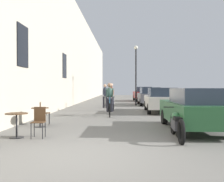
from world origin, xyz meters
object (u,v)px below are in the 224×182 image
object	(u,v)px
cafe_table_near	(17,120)
parked_motorcycle	(177,124)
pedestrian_near	(111,95)
cafe_table_mid	(40,113)
street_lamp	(136,68)
parked_car_second	(161,100)
cafe_chair_near_toward_street	(39,120)
cafe_chair_mid_toward_street	(43,112)
parked_car_third	(149,96)
parked_car_nearest	(195,109)
parked_car_fourth	(143,94)
cyclist_on_bicycle	(110,100)
pedestrian_mid	(105,95)

from	to	relation	value
cafe_table_near	parked_motorcycle	world-z (taller)	parked_motorcycle
pedestrian_near	cafe_table_near	bearing A→B (deg)	-106.19
cafe_table_mid	street_lamp	size ratio (longest dim) A/B	0.15
parked_motorcycle	parked_car_second	bearing A→B (deg)	84.39
cafe_table_near	cafe_chair_near_toward_street	xyz separation A→B (m)	(0.63, 0.08, -0.00)
cafe_chair_mid_toward_street	parked_car_third	size ratio (longest dim) A/B	0.21
cafe_chair_near_toward_street	parked_car_nearest	distance (m)	5.09
cafe_table_near	parked_car_fourth	distance (m)	20.78
cafe_table_near	street_lamp	size ratio (longest dim) A/B	0.15
cyclist_on_bicycle	parked_motorcycle	bearing A→B (deg)	-68.82
cyclist_on_bicycle	parked_car_third	xyz separation A→B (m)	(2.97, 8.03, -0.04)
parked_car_nearest	parked_car_second	xyz separation A→B (m)	(-0.14, 6.30, 0.01)
cyclist_on_bicycle	cafe_table_mid	bearing A→B (deg)	-122.40
cafe_table_mid	cafe_chair_mid_toward_street	xyz separation A→B (m)	(-0.07, 0.58, -0.00)
pedestrian_near	parked_car_second	xyz separation A→B (m)	(2.97, -0.68, -0.23)
parked_car_nearest	cyclist_on_bicycle	bearing A→B (deg)	125.31
street_lamp	parked_motorcycle	xyz separation A→B (m)	(0.39, -13.09, -2.70)
cafe_chair_mid_toward_street	parked_car_fourth	distance (m)	18.32
cafe_table_near	cyclist_on_bicycle	distance (m)	6.29
cyclist_on_bicycle	cafe_table_near	bearing A→B (deg)	-112.92
parked_car_nearest	parked_car_second	distance (m)	6.30
cafe_table_mid	parked_motorcycle	world-z (taller)	parked_motorcycle
pedestrian_near	parked_car_third	xyz separation A→B (m)	(2.98, 5.43, -0.21)
pedestrian_mid	parked_car_third	world-z (taller)	pedestrian_mid
cafe_table_near	cafe_chair_mid_toward_street	xyz separation A→B (m)	(-0.04, 2.57, -0.00)
parked_car_nearest	parked_car_third	bearing A→B (deg)	90.60
cafe_chair_mid_toward_street	parked_car_third	world-z (taller)	parked_car_third
cyclist_on_bicycle	street_lamp	xyz separation A→B (m)	(1.82, 7.40, 2.30)
parked_car_third	parked_motorcycle	distance (m)	13.75
parked_car_fourth	pedestrian_near	bearing A→B (deg)	-104.33
cafe_table_near	parked_car_third	bearing A→B (deg)	68.60
pedestrian_mid	cyclist_on_bicycle	bearing A→B (deg)	-83.55
street_lamp	parked_car_second	bearing A→B (deg)	-78.24
parked_car_second	parked_car_fourth	distance (m)	12.35
cafe_table_mid	cafe_chair_near_toward_street	bearing A→B (deg)	-72.61
cafe_chair_near_toward_street	parked_car_second	bearing A→B (deg)	58.00
pedestrian_near	parked_car_third	size ratio (longest dim) A/B	0.42
pedestrian_mid	parked_car_second	distance (m)	4.59
cafe_table_mid	pedestrian_near	size ratio (longest dim) A/B	0.41
parked_car_third	parked_car_fourth	distance (m)	6.24
cafe_table_mid	parked_car_fourth	size ratio (longest dim) A/B	0.16
parked_car_fourth	cafe_table_mid	bearing A→B (deg)	-106.58
parked_car_third	parked_motorcycle	size ratio (longest dim) A/B	1.95
parked_car_fourth	cafe_chair_near_toward_street	bearing A→B (deg)	-103.46
cyclist_on_bicycle	parked_car_third	distance (m)	8.56
cafe_table_mid	parked_car_third	distance (m)	13.00
cafe_table_near	pedestrian_near	bearing A→B (deg)	73.81
street_lamp	cafe_table_mid	bearing A→B (deg)	-110.68
pedestrian_near	parked_car_third	world-z (taller)	pedestrian_near
cafe_chair_mid_toward_street	pedestrian_near	xyz separation A→B (m)	(2.47, 5.82, 0.47)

